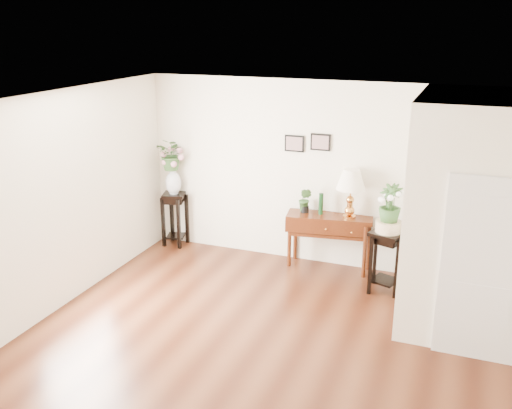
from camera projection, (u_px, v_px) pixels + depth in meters
The scene contains 20 objects.
floor at pixel (274, 355), 6.44m from camera, with size 6.00×5.50×0.02m, color #4F2714.
ceiling at pixel (276, 107), 5.57m from camera, with size 6.00×5.50×0.02m, color white.
wall_back at pixel (336, 176), 8.45m from camera, with size 6.00×0.02×2.80m, color silver.
wall_front at pixel (130, 391), 3.57m from camera, with size 6.00×0.02×2.80m, color silver.
wall_left at pixel (46, 208), 7.03m from camera, with size 0.02×5.50×2.80m, color silver.
partition at pixel (488, 213), 6.86m from camera, with size 1.80×1.95×2.80m, color silver.
door at pixel (484, 272), 6.08m from camera, with size 0.90×0.05×2.10m, color silver.
art_print_left at pixel (294, 144), 8.51m from camera, with size 0.30×0.02×0.25m, color black.
art_print_right at pixel (320, 142), 8.36m from camera, with size 0.30×0.02×0.25m, color black.
wall_ornament at pixel (414, 151), 7.09m from camera, with size 0.51×0.51×0.07m, color tan.
console_table at pixel (329, 242), 8.60m from camera, with size 1.27×0.42×0.84m, color black.
table_lamp at pixel (350, 195), 8.26m from camera, with size 0.42×0.42×0.74m, color #CB8539.
green_vase at pixel (321, 203), 8.46m from camera, with size 0.07×0.07×0.32m, color black.
potted_plant at pixel (305, 201), 8.54m from camera, with size 0.20×0.16×0.36m, color #2C5224.
plant_stand_a at pixel (175, 219), 9.49m from camera, with size 0.35×0.35×0.90m, color black.
porcelain_vase at pixel (173, 180), 9.28m from camera, with size 0.26×0.26×0.44m, color silver, non-canonical shape.
lily_arrangement at pixel (172, 154), 9.14m from camera, with size 0.47×0.41×0.53m, color #2C5224.
plant_stand_b at pixel (386, 261), 7.86m from camera, with size 0.41×0.41×0.87m, color black.
ceramic_bowl at pixel (388, 226), 7.70m from camera, with size 0.35×0.35×0.16m, color beige.
narcissus at pixel (390, 204), 7.60m from camera, with size 0.31×0.31×0.55m, color #2C5224.
Camera 1 is at (1.83, -5.29, 3.62)m, focal length 40.00 mm.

